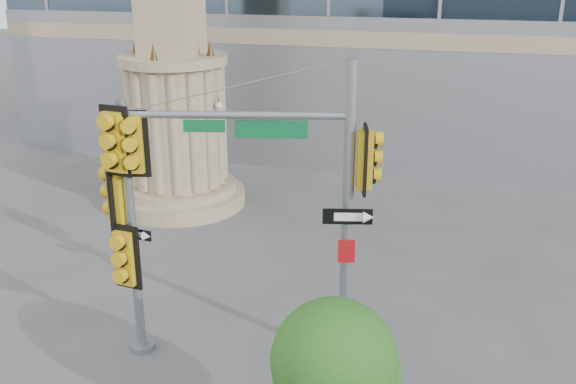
# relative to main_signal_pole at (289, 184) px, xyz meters

# --- Properties ---
(monument) EXTENTS (4.40, 4.40, 16.60)m
(monument) POSITION_rel_main_signal_pole_xyz_m (-6.07, 7.84, 1.64)
(monument) COLOR tan
(monument) RESTS_ON ground
(main_signal_pole) EXTENTS (4.79, 1.53, 6.26)m
(main_signal_pole) POSITION_rel_main_signal_pole_xyz_m (0.00, 0.00, 0.00)
(main_signal_pole) COLOR slate
(main_signal_pole) RESTS_ON ground
(secondary_signal_pole) EXTENTS (0.95, 0.77, 5.47)m
(secondary_signal_pole) POSITION_rel_main_signal_pole_xyz_m (-3.21, -0.66, -0.67)
(secondary_signal_pole) COLOR slate
(secondary_signal_pole) RESTS_ON ground
(street_tree) EXTENTS (2.01, 1.96, 3.13)m
(street_tree) POSITION_rel_main_signal_pole_xyz_m (1.58, -2.95, -1.82)
(street_tree) COLOR tan
(street_tree) RESTS_ON ground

